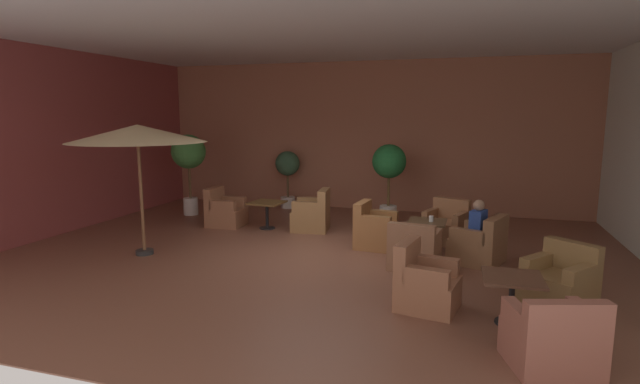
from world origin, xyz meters
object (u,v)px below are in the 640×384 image
Objects in this scene: armchair_front_right_north at (560,282)px; iced_drink_cup at (431,219)px; armchair_front_left_south at (479,245)px; patio_umbrella_tall_red at (138,134)px; armchair_mid_center_east at (225,212)px; cafe_table_front_right at (512,287)px; armchair_front_right_south at (553,341)px; potted_tree_mid_left at (288,169)px; cafe_table_mid_center at (267,208)px; armchair_mid_center_north at (312,215)px; cafe_table_front_left at (427,228)px; patron_blue_shirt at (478,221)px; potted_tree_mid_right at (389,167)px; armchair_front_left_west at (446,226)px; potted_tree_left_corner at (189,156)px; armchair_front_right_east at (425,284)px; armchair_front_left_east at (414,250)px; armchair_front_left_north at (375,230)px.

armchair_front_right_north is 2.74m from iced_drink_cup.
armchair_front_left_south is 6.33m from patio_umbrella_tall_red.
cafe_table_front_right is at bearing -32.45° from armchair_mid_center_east.
potted_tree_mid_left is (-5.62, 7.27, 0.77)m from armchair_front_right_south.
cafe_table_front_right and cafe_table_mid_center have the same top height.
armchair_mid_center_east reaches higher than iced_drink_cup.
armchair_front_right_north is 6.29m from cafe_table_mid_center.
armchair_mid_center_north is at bearing 157.96° from armchair_front_left_south.
cafe_table_front_left is 0.65× the size of armchair_front_right_north.
patio_umbrella_tall_red is at bearing -131.82° from armchair_mid_center_north.
potted_tree_mid_left reaches higher than armchair_front_right_north.
patron_blue_shirt is at bearing 101.05° from armchair_front_right_south.
patio_umbrella_tall_red is (-2.40, -2.68, 1.86)m from armchair_mid_center_north.
patio_umbrella_tall_red is (-4.97, -1.61, 1.74)m from cafe_table_front_left.
armchair_mid_center_east is 4.83m from iced_drink_cup.
potted_tree_mid_right is (3.53, 1.60, 0.99)m from armchair_mid_center_east.
armchair_front_left_west is 0.92× the size of armchair_front_right_north.
armchair_front_right_south is 0.48× the size of potted_tree_left_corner.
armchair_front_left_west is at bearing -29.27° from potted_tree_mid_left.
armchair_front_right_east is (0.20, -2.67, -0.14)m from cafe_table_front_left.
armchair_front_right_south reaches higher than cafe_table_front_right.
potted_tree_mid_right is at bearing 132.65° from armchair_front_left_west.
potted_tree_mid_left reaches higher than armchair_front_right_south.
armchair_front_left_east is at bearing -73.94° from potted_tree_mid_right.
patio_umbrella_tall_red is at bearing 176.63° from armchair_front_right_north.
potted_tree_mid_right is at bearing 125.72° from armchair_front_left_south.
armchair_front_left_east is 3.77m from potted_tree_mid_right.
potted_tree_mid_left is at bearing 125.01° from armchair_front_right_east.
armchair_front_right_east is at bearing -35.22° from potted_tree_left_corner.
armchair_mid_center_north reaches higher than armchair_front_right_south.
iced_drink_cup is at bearing 111.37° from armchair_front_right_south.
armchair_mid_center_north is (-4.51, 3.09, 0.03)m from armchair_front_right_north.
armchair_mid_center_north is 2.83m from potted_tree_mid_left.
cafe_table_front_right is (1.26, -2.86, 0.01)m from cafe_table_front_left.
armchair_front_right_south is 1.47× the size of patron_blue_shirt.
cafe_table_front_left is 6.36× the size of iced_drink_cup.
cafe_table_front_left is 4.74m from armchair_mid_center_east.
cafe_table_front_left is at bearing 159.31° from patron_blue_shirt.
armchair_front_left_east is 3.36m from armchair_front_right_south.
cafe_table_front_right is at bearing -10.20° from armchair_front_right_east.
potted_tree_mid_left reaches higher than cafe_table_front_right.
iced_drink_cup is at bearing -16.39° from potted_tree_left_corner.
cafe_table_front_left is at bearing -5.19° from armchair_front_left_north.
armchair_front_left_east reaches higher than cafe_table_mid_center.
armchair_front_right_south is at bearing -36.42° from potted_tree_left_corner.
armchair_front_left_south reaches higher than armchair_front_left_east.
potted_tree_left_corner reaches higher than iced_drink_cup.
potted_tree_mid_right is at bearing 125.31° from patron_blue_shirt.
armchair_mid_center_east reaches higher than cafe_table_front_right.
patio_umbrella_tall_red is (-6.91, 0.41, 1.89)m from armchair_front_right_north.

